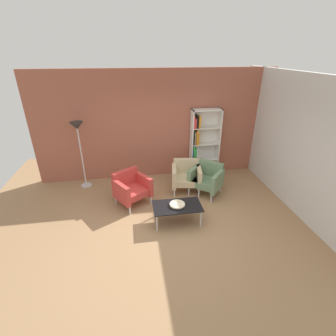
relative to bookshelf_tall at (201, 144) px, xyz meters
The scene contains 10 objects.
ground_plane 2.72m from the bookshelf_tall, 118.39° to the right, with size 8.32×8.32×0.00m, color #9E7751.
brick_back_panel 1.34m from the bookshelf_tall, behind, with size 6.40×0.12×2.90m, color #9E5642.
plaster_right_partition 2.38m from the bookshelf_tall, 45.04° to the right, with size 0.12×5.20×2.90m, color silver.
bookshelf_tall is the anchor object (origin of this frame).
coffee_table_low 2.40m from the bookshelf_tall, 117.21° to the right, with size 1.00×0.56×0.40m.
decorative_bowl 2.39m from the bookshelf_tall, 117.21° to the right, with size 0.32×0.32×0.05m.
armchair_near_window 1.14m from the bookshelf_tall, 126.19° to the right, with size 0.81×0.76×0.78m.
armchair_corner_red 2.39m from the bookshelf_tall, 148.74° to the right, with size 0.94×0.92×0.78m.
armchair_spare_guest 1.16m from the bookshelf_tall, 96.88° to the right, with size 0.95×0.94×0.78m.
floor_lamp_torchiere 3.23m from the bookshelf_tall, behind, with size 0.32×0.32×1.74m.
Camera 1 is at (-0.68, -3.95, 3.28)m, focal length 26.21 mm.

